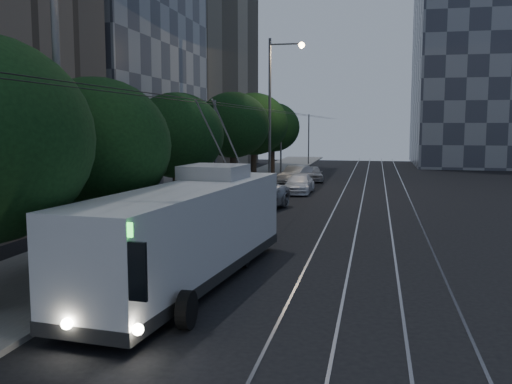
{
  "coord_description": "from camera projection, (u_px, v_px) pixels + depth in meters",
  "views": [
    {
      "loc": [
        2.51,
        -17.24,
        4.81
      ],
      "look_at": [
        -1.73,
        2.91,
        2.36
      ],
      "focal_mm": 40.0,
      "sensor_mm": 36.0,
      "label": 1
    }
  ],
  "objects": [
    {
      "name": "trolleybus",
      "position": [
        190.0,
        232.0,
        17.13
      ],
      "size": [
        3.49,
        11.56,
        5.63
      ],
      "rotation": [
        0.0,
        0.0,
        -0.1
      ],
      "color": "silver",
      "rests_on": "ground"
    },
    {
      "name": "ground",
      "position": [
        291.0,
        279.0,
        17.83
      ],
      "size": [
        120.0,
        120.0,
        0.0
      ],
      "primitive_type": "plane",
      "color": "black",
      "rests_on": "ground"
    },
    {
      "name": "pickup_silver",
      "position": [
        249.0,
        196.0,
        31.48
      ],
      "size": [
        4.04,
        6.64,
        1.72
      ],
      "primitive_type": "imported",
      "rotation": [
        0.0,
        0.0,
        -0.2
      ],
      "color": "#B8BAC1",
      "rests_on": "ground"
    },
    {
      "name": "tree_1",
      "position": [
        96.0,
        146.0,
        18.68
      ],
      "size": [
        4.95,
        4.95,
        6.35
      ],
      "color": "black",
      "rests_on": "ground"
    },
    {
      "name": "overhead_wires",
      "position": [
        261.0,
        145.0,
        37.87
      ],
      "size": [
        2.23,
        90.0,
        6.0
      ],
      "color": "black",
      "rests_on": "ground"
    },
    {
      "name": "car_white_c",
      "position": [
        296.0,
        175.0,
        46.47
      ],
      "size": [
        2.66,
        4.67,
        1.45
      ],
      "primitive_type": "imported",
      "rotation": [
        0.0,
        0.0,
        -0.27
      ],
      "color": "silver",
      "rests_on": "ground"
    },
    {
      "name": "car_white_a",
      "position": [
        259.0,
        195.0,
        33.54
      ],
      "size": [
        2.08,
        4.09,
        1.33
      ],
      "primitive_type": "imported",
      "rotation": [
        0.0,
        0.0,
        -0.13
      ],
      "color": "silver",
      "rests_on": "ground"
    },
    {
      "name": "tree_4",
      "position": [
        254.0,
        124.0,
        45.0
      ],
      "size": [
        5.44,
        5.44,
        7.29
      ],
      "color": "black",
      "rests_on": "ground"
    },
    {
      "name": "tree_3",
      "position": [
        233.0,
        125.0,
        37.8
      ],
      "size": [
        4.85,
        4.85,
        6.96
      ],
      "color": "black",
      "rests_on": "ground"
    },
    {
      "name": "tram_rails",
      "position": [
        375.0,
        199.0,
        36.75
      ],
      "size": [
        4.52,
        90.0,
        0.02
      ],
      "color": "gray",
      "rests_on": "ground"
    },
    {
      "name": "sidewalk",
      "position": [
        225.0,
        194.0,
        38.79
      ],
      "size": [
        5.0,
        90.0,
        0.15
      ],
      "primitive_type": "cube",
      "color": "slate",
      "rests_on": "ground"
    },
    {
      "name": "car_white_b",
      "position": [
        299.0,
        184.0,
        39.92
      ],
      "size": [
        1.9,
        4.54,
        1.31
      ],
      "primitive_type": "imported",
      "rotation": [
        0.0,
        0.0,
        -0.02
      ],
      "color": "white",
      "rests_on": "ground"
    },
    {
      "name": "streetlamp_near",
      "position": [
        72.0,
        93.0,
        15.03
      ],
      "size": [
        2.27,
        0.44,
        9.27
      ],
      "color": "#5F5F61",
      "rests_on": "ground"
    },
    {
      "name": "building_glass_mid",
      "position": [
        78.0,
        6.0,
        41.51
      ],
      "size": [
        14.4,
        18.4,
        26.8
      ],
      "color": "#393C49",
      "rests_on": "ground"
    },
    {
      "name": "tree_2",
      "position": [
        177.0,
        136.0,
        27.62
      ],
      "size": [
        4.6,
        4.6,
        6.35
      ],
      "color": "black",
      "rests_on": "ground"
    },
    {
      "name": "building_tan_far",
      "position": [
        173.0,
        5.0,
        60.48
      ],
      "size": [
        14.4,
        22.4,
        34.8
      ],
      "color": "gray",
      "rests_on": "ground"
    },
    {
      "name": "streetlamp_far",
      "position": [
        276.0,
        100.0,
        41.64
      ],
      "size": [
        2.63,
        0.44,
        11.01
      ],
      "color": "#5F5F61",
      "rests_on": "ground"
    },
    {
      "name": "tree_5",
      "position": [
        273.0,
        127.0,
        53.15
      ],
      "size": [
        5.1,
        5.1,
        6.85
      ],
      "color": "black",
      "rests_on": "ground"
    },
    {
      "name": "car_white_d",
      "position": [
        313.0,
        174.0,
        48.32
      ],
      "size": [
        2.27,
        4.13,
        1.33
      ],
      "primitive_type": "imported",
      "rotation": [
        0.0,
        0.0,
        0.19
      ],
      "color": "#AEAEB2",
      "rests_on": "ground"
    }
  ]
}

